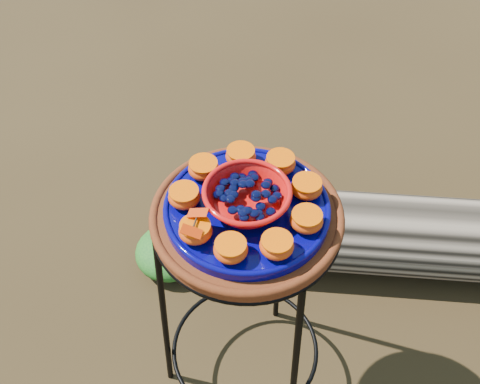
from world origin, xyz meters
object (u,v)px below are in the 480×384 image
at_px(terracotta_saucer, 247,218).
at_px(plant_stand, 246,310).
at_px(red_bowl, 247,198).
at_px(driftwood_log, 390,235).
at_px(cobalt_plate, 247,210).

bearing_deg(terracotta_saucer, plant_stand, 0.00).
height_order(plant_stand, terracotta_saucer, terracotta_saucer).
distance_m(terracotta_saucer, red_bowl, 0.06).
bearing_deg(driftwood_log, terracotta_saucer, -112.34).
xyz_separation_m(plant_stand, terracotta_saucer, (0.00, 0.00, 0.37)).
xyz_separation_m(cobalt_plate, red_bowl, (0.00, 0.00, 0.04)).
bearing_deg(red_bowl, plant_stand, 0.00).
relative_size(red_bowl, driftwood_log, 0.12).
bearing_deg(cobalt_plate, plant_stand, 0.00).
height_order(plant_stand, red_bowl, red_bowl).
bearing_deg(driftwood_log, cobalt_plate, -112.34).
bearing_deg(terracotta_saucer, cobalt_plate, 0.00).
bearing_deg(plant_stand, cobalt_plate, 0.00).
relative_size(cobalt_plate, red_bowl, 2.00).
distance_m(terracotta_saucer, cobalt_plate, 0.03).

